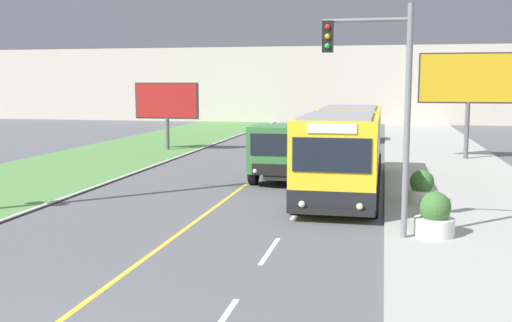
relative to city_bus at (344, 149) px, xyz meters
The scene contains 10 objects.
lane_marking_centre 14.34m from the city_bus, 104.42° to the right, with size 2.88×140.00×0.01m.
apartment_block_background 42.67m from the city_bus, 95.46° to the left, with size 80.00×8.04×22.14m.
city_bus is the anchor object (origin of this frame).
dump_truck 3.02m from the city_bus, 147.47° to the left, with size 2.56×6.91×2.39m.
car_distant 20.00m from the city_bus, 89.70° to the left, with size 1.80×4.30×1.45m.
traffic_light_mast 7.68m from the city_bus, 79.00° to the right, with size 2.28×0.32×6.08m.
billboard_large 12.09m from the city_bus, 60.83° to the left, with size 5.15×0.24×5.65m.
billboard_small 16.30m from the city_bus, 134.91° to the left, with size 3.98×0.24×4.10m.
planter_round_near 7.43m from the city_bus, 67.43° to the right, with size 1.05×1.05×1.17m.
planter_round_second 3.75m from the city_bus, 40.24° to the right, with size 1.01×1.01×1.11m.
Camera 1 is at (5.41, -6.25, 4.11)m, focal length 42.00 mm.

